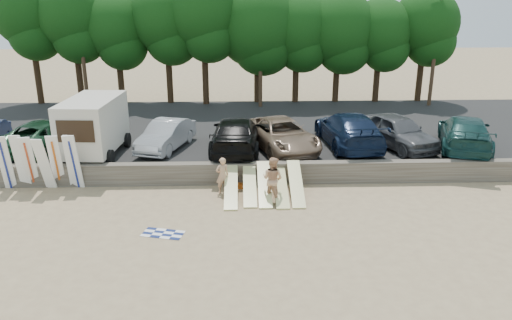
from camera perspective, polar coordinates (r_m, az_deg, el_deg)
The scene contains 30 objects.
ground at distance 20.26m, azimuth -3.34°, elevation -5.78°, with size 120.00×120.00×0.00m, color tan.
seawall at distance 22.85m, azimuth -3.19°, elevation -1.51°, with size 44.00×0.50×1.00m, color #6B6356.
parking_lot at distance 30.04m, azimuth -2.89°, elevation 3.18°, with size 44.00×14.50×0.70m, color #282828.
treeline at distance 36.02m, azimuth -3.11°, elevation 15.49°, with size 32.36×6.17×8.93m.
utility_poles at distance 34.59m, azimuth 0.53°, elevation 13.82°, with size 25.80×0.26×9.00m.
box_trailer at distance 25.50m, azimuth -18.11°, elevation 3.93°, with size 2.78×4.59×2.83m.
car_1 at distance 27.38m, azimuth -22.66°, elevation 2.66°, with size 2.64×5.72×1.59m, color #12341E.
car_2 at distance 25.87m, azimuth -10.25°, elevation 2.81°, with size 1.54×4.42×1.46m, color #B0B1B5.
car_3 at distance 25.16m, azimuth -2.28°, elevation 2.94°, with size 2.39×5.88×1.71m, color black.
car_4 at distance 25.46m, azimuth 2.96°, elevation 2.93°, with size 2.56×5.56×1.54m, color #7E6550.
car_5 at distance 26.38m, azimuth 10.53°, elevation 3.46°, with size 2.48×6.11×1.77m, color #0E1932.
car_6 at distance 26.77m, azimuth 15.87°, elevation 3.19°, with size 2.00×4.97×1.69m, color #4B4C50.
car_7 at distance 27.59m, azimuth 22.76°, elevation 2.89°, with size 2.38×5.86×1.70m, color #143836.
surfboard_upright_0 at distance 24.40m, azimuth -26.73°, elevation -0.30°, with size 0.50×0.06×2.60m, color white.
surfboard_upright_1 at distance 24.21m, azimuth -25.30°, elevation -0.21°, with size 0.50×0.06×2.60m, color white.
surfboard_upright_2 at distance 24.03m, azimuth -24.48°, elevation -0.29°, with size 0.50×0.06×2.60m, color white.
surfboard_upright_3 at distance 23.61m, azimuth -23.07°, elevation -0.44°, with size 0.50×0.06×2.60m, color white.
surfboard_upright_4 at distance 23.65m, azimuth -21.88°, elevation -0.19°, with size 0.50×0.06×2.60m, color white.
surfboard_upright_5 at distance 23.37m, azimuth -20.27°, elevation -0.21°, with size 0.50×0.06×2.60m, color white.
surfboard_upright_6 at distance 23.33m, azimuth -20.10°, elevation -0.20°, with size 0.50×0.06×2.60m, color white.
surfboard_low_0 at distance 21.33m, azimuth -2.87°, elevation -3.04°, with size 0.56×3.00×0.07m, color #DBD88A.
surfboard_low_1 at distance 21.52m, azimuth -0.73°, elevation -2.79°, with size 0.56×3.00×0.07m, color #DBD88A.
surfboard_low_2 at distance 21.42m, azimuth 0.97°, elevation -2.75°, with size 0.56×3.00×0.07m, color #DBD88A.
surfboard_low_3 at distance 21.47m, azimuth 2.84°, elevation -3.06°, with size 0.56×3.00×0.07m, color #DBD88A.
surfboard_low_4 at distance 21.47m, azimuth 4.59°, elevation -2.68°, with size 0.56×3.00×0.07m, color #DBD88A.
beachgoer_a at distance 21.72m, azimuth -3.86°, elevation -1.76°, with size 0.59×0.39×1.62m, color tan.
beachgoer_b at distance 20.83m, azimuth 1.91°, elevation -2.19°, with size 0.93×0.73×1.92m, color tan.
cooler at distance 22.45m, azimuth 2.06°, elevation -2.80°, with size 0.38×0.30×0.32m, color #25893A.
gear_bag at distance 22.42m, azimuth -1.82°, elevation -2.97°, with size 0.30×0.25×0.22m, color #CB5A17.
beach_towel at distance 18.71m, azimuth -10.58°, elevation -8.27°, with size 1.50×1.50×0.00m, color white.
Camera 1 is at (0.58, -18.43, 8.41)m, focal length 35.00 mm.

